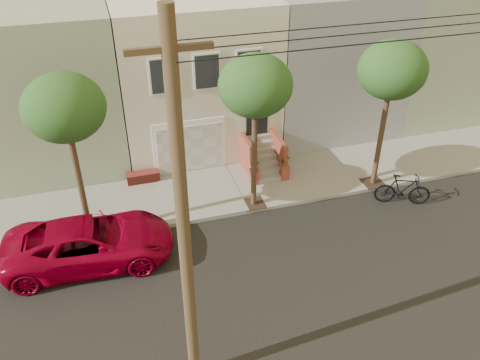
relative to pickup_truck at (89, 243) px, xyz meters
name	(u,v)px	position (x,y,z in m)	size (l,w,h in m)	color
ground	(261,275)	(5.49, -2.46, -0.81)	(90.00, 90.00, 0.00)	black
sidewalk	(221,190)	(5.49, 2.89, -0.73)	(40.00, 3.70, 0.15)	gray
house_row	(189,65)	(5.49, 8.73, 2.84)	(33.10, 11.70, 7.00)	beige
tree_left	(64,109)	(-0.01, 1.44, 4.45)	(2.70, 2.57, 6.30)	#2D2116
tree_mid	(255,87)	(6.49, 1.44, 4.45)	(2.70, 2.57, 6.30)	#2D2116
tree_right	(392,71)	(11.99, 1.44, 4.45)	(2.70, 2.57, 6.30)	#2D2116
pickup_truck	(89,243)	(0.00, 0.00, 0.00)	(2.68, 5.81, 1.61)	maroon
motorcycle	(403,189)	(12.43, -0.07, -0.12)	(0.64, 2.27, 1.37)	black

